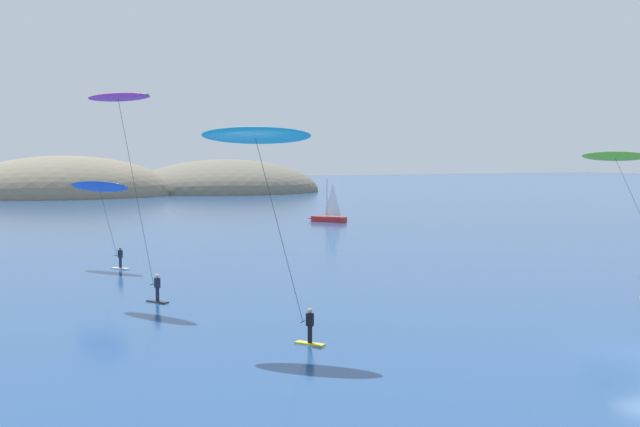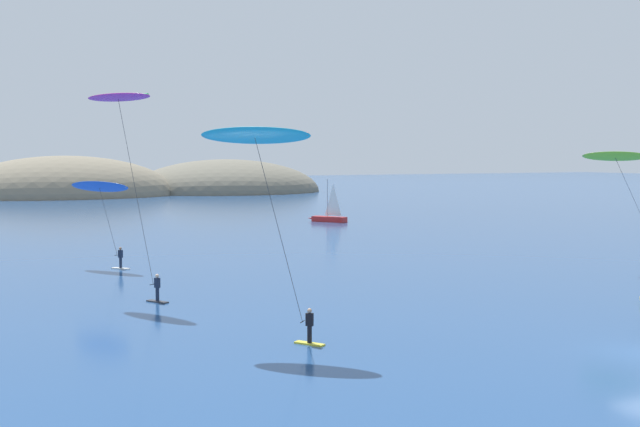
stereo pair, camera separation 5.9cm
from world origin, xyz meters
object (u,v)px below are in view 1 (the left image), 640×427
(sailboat_near, at_px, (327,217))
(kitesurfer_blue, at_px, (101,192))
(kitesurfer_cyan, at_px, (259,149))
(kitesurfer_lime, at_px, (620,167))
(kitesurfer_magenta, at_px, (121,113))

(sailboat_near, bearing_deg, kitesurfer_blue, -139.68)
(kitesurfer_cyan, distance_m, kitesurfer_lime, 34.75)
(kitesurfer_blue, distance_m, kitesurfer_magenta, 15.37)
(kitesurfer_cyan, height_order, kitesurfer_lime, kitesurfer_cyan)
(kitesurfer_blue, distance_m, kitesurfer_lime, 40.18)
(kitesurfer_blue, relative_size, kitesurfer_cyan, 0.68)
(kitesurfer_magenta, xyz_separation_m, kitesurfer_cyan, (2.89, -14.83, -2.29))
(sailboat_near, height_order, kitesurfer_blue, kitesurfer_blue)
(sailboat_near, relative_size, kitesurfer_lime, 0.62)
(kitesurfer_cyan, relative_size, kitesurfer_lime, 1.11)
(kitesurfer_blue, distance_m, kitesurfer_cyan, 29.30)
(kitesurfer_magenta, relative_size, kitesurfer_lime, 1.38)
(kitesurfer_blue, height_order, kitesurfer_cyan, kitesurfer_cyan)
(kitesurfer_lime, bearing_deg, sailboat_near, 88.28)
(kitesurfer_cyan, bearing_deg, sailboat_near, 59.67)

